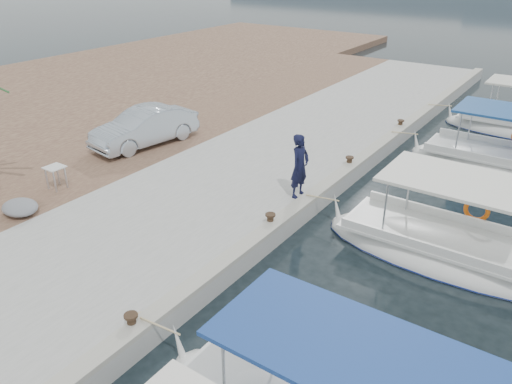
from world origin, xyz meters
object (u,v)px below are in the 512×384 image
at_px(parked_car, 145,127).
at_px(fishing_caique_c, 448,254).
at_px(fishing_caique_d, 505,166).
at_px(fisherman, 300,166).

bearing_deg(parked_car, fishing_caique_c, 5.77).
height_order(fishing_caique_c, fishing_caique_d, same).
bearing_deg(fishing_caique_d, fisherman, -123.81).
bearing_deg(parked_car, fishing_caique_d, 37.28).
bearing_deg(fisherman, parked_car, 88.69).
distance_m(fishing_caique_c, fisherman, 4.73).
xyz_separation_m(fishing_caique_d, parked_car, (-11.70, -6.33, 1.00)).
xyz_separation_m(fisherman, parked_car, (-7.08, 0.56, -0.29)).
bearing_deg(fishing_caique_c, fishing_caique_d, 89.33).
relative_size(fishing_caique_d, fisherman, 3.39).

